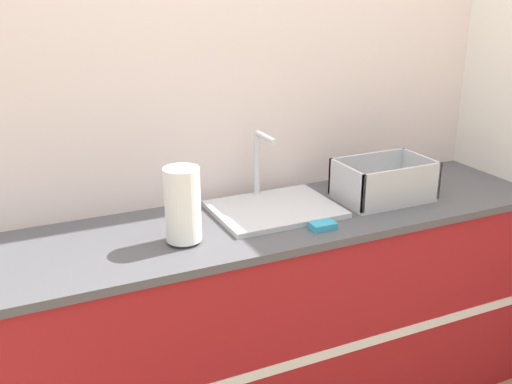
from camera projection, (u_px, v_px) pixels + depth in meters
wall_back at (202, 100)px, 2.32m from camera, size 4.97×0.06×2.60m
counter_cabinet at (236, 329)px, 2.35m from camera, size 2.60×0.58×0.90m
sink at (274, 206)px, 2.30m from camera, size 0.47×0.36×0.29m
paper_towel_roll at (183, 205)px, 1.99m from camera, size 0.12×0.12×0.26m
dish_rack at (384, 185)px, 2.41m from camera, size 0.37×0.24×0.16m
sponge at (323, 226)px, 2.14m from camera, size 0.09×0.06×0.02m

